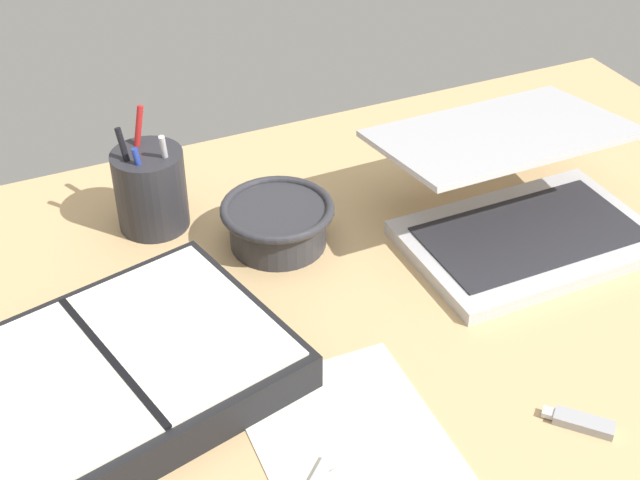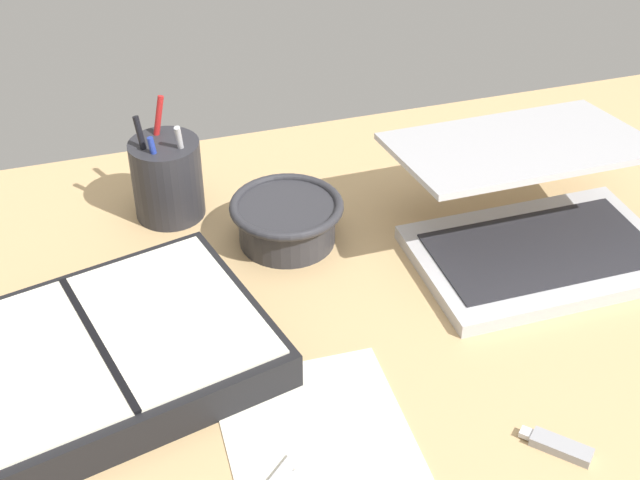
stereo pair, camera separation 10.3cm
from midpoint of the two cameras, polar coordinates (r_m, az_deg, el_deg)
The scene contains 7 objects.
desk_top at distance 101.32cm, azimuth 5.57°, elevation -7.10°, with size 140.00×100.00×2.00cm, color tan.
laptop at distance 115.59cm, azimuth 16.01°, elevation 1.39°, with size 31.37×29.41×13.78cm.
bowl at distance 113.22cm, azimuth 0.47°, elevation 1.24°, with size 14.56×14.56×5.94cm.
pen_cup at distance 118.17cm, azimuth -7.30°, elevation 3.85°, with size 9.26×9.26×16.04cm.
planner at distance 96.90cm, azimuth -10.94°, elevation -7.47°, with size 40.06×33.09×4.84cm.
paper_sheet_front at distance 88.32cm, azimuth 4.05°, elevation -14.43°, with size 18.29×29.18×0.16cm, color silver.
usb_drive at distance 93.65cm, azimuth 18.22°, elevation -12.57°, with size 6.09×6.35×1.00cm.
Camera 2 is at (-26.07, -68.94, 70.33)cm, focal length 50.00 mm.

